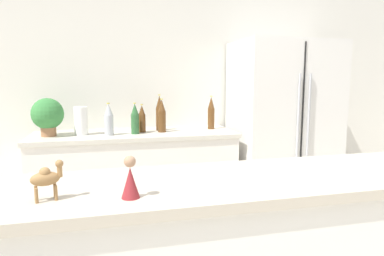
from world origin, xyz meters
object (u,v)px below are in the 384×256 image
object	(u,v)px
back_bottle_0	(211,113)
back_bottle_3	(160,113)
back_bottle_1	(135,119)
paper_towel_roll	(81,121)
refrigerator	(282,133)
back_bottle_5	(142,119)
camel_figurine	(47,178)
back_bottle_4	(109,120)
wise_man_figurine_blue	(130,180)
back_bottle_2	(162,116)
potted_plant	(48,115)

from	to	relation	value
back_bottle_0	back_bottle_3	world-z (taller)	back_bottle_3
back_bottle_1	paper_towel_roll	bearing A→B (deg)	173.43
refrigerator	back_bottle_5	distance (m)	1.35
paper_towel_roll	camel_figurine	xyz separation A→B (m)	(0.03, -1.94, 0.06)
back_bottle_4	wise_man_figurine_blue	distance (m)	1.90
paper_towel_roll	back_bottle_2	world-z (taller)	back_bottle_2
back_bottle_1	back_bottle_3	size ratio (longest dim) A/B	0.82
potted_plant	back_bottle_4	bearing A→B (deg)	-7.85
back_bottle_2	paper_towel_roll	bearing A→B (deg)	179.26
camel_figurine	wise_man_figurine_blue	world-z (taller)	wise_man_figurine_blue
potted_plant	paper_towel_roll	size ratio (longest dim) A/B	1.32
back_bottle_1	back_bottle_2	size ratio (longest dim) A/B	0.90
back_bottle_3	back_bottle_2	bearing A→B (deg)	-89.04
camel_figurine	back_bottle_2	bearing A→B (deg)	71.44
back_bottle_5	wise_man_figurine_blue	world-z (taller)	back_bottle_5
back_bottle_0	paper_towel_roll	bearing A→B (deg)	-176.50
potted_plant	back_bottle_4	xyz separation A→B (m)	(0.48, -0.07, -0.05)
back_bottle_1	back_bottle_3	bearing A→B (deg)	34.35
potted_plant	paper_towel_roll	distance (m)	0.26
back_bottle_2	camel_figurine	bearing A→B (deg)	-108.56
paper_towel_roll	refrigerator	bearing A→B (deg)	-0.91
back_bottle_5	camel_figurine	xyz separation A→B (m)	(-0.48, -1.96, 0.06)
potted_plant	paper_towel_roll	world-z (taller)	potted_plant
camel_figurine	potted_plant	bearing A→B (deg)	98.56
back_bottle_0	back_bottle_2	world-z (taller)	back_bottle_0
back_bottle_2	back_bottle_3	world-z (taller)	back_bottle_3
back_bottle_1	potted_plant	bearing A→B (deg)	176.53
potted_plant	back_bottle_5	world-z (taller)	potted_plant
back_bottle_1	back_bottle_5	world-z (taller)	back_bottle_1
potted_plant	back_bottle_1	world-z (taller)	potted_plant
paper_towel_roll	back_bottle_0	xyz separation A→B (m)	(1.16, 0.07, 0.03)
back_bottle_2	back_bottle_5	xyz separation A→B (m)	(-0.17, 0.03, -0.02)
refrigerator	back_bottle_4	bearing A→B (deg)	-178.38
back_bottle_2	back_bottle_5	size ratio (longest dim) A/B	1.20
refrigerator	back_bottle_0	bearing A→B (deg)	171.71
paper_towel_roll	back_bottle_1	world-z (taller)	back_bottle_1
potted_plant	back_bottle_0	bearing A→B (deg)	3.22
refrigerator	back_bottle_3	xyz separation A→B (m)	(-1.17, 0.14, 0.20)
back_bottle_0	back_bottle_4	world-z (taller)	back_bottle_0
paper_towel_roll	wise_man_figurine_blue	distance (m)	2.00
paper_towel_roll	back_bottle_4	bearing A→B (deg)	-18.36
refrigerator	back_bottle_0	size ratio (longest dim) A/B	5.53
back_bottle_4	wise_man_figurine_blue	world-z (taller)	back_bottle_4
back_bottle_2	camel_figurine	xyz separation A→B (m)	(-0.65, -1.93, 0.04)
back_bottle_4	back_bottle_5	xyz separation A→B (m)	(0.28, 0.10, -0.01)
back_bottle_1	wise_man_figurine_blue	world-z (taller)	back_bottle_1
back_bottle_3	back_bottle_5	bearing A→B (deg)	-153.33
back_bottle_4	camel_figurine	distance (m)	1.87
back_bottle_2	wise_man_figurine_blue	xyz separation A→B (m)	(-0.41, -1.97, 0.02)
potted_plant	camel_figurine	world-z (taller)	potted_plant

